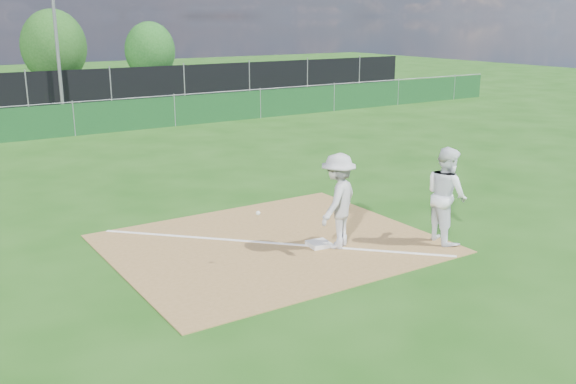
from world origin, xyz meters
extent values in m
plane|color=#18460F|center=(0.00, 10.00, 0.00)|extent=(90.00, 90.00, 0.00)
cube|color=olive|center=(0.00, 1.00, 0.01)|extent=(6.00, 5.00, 0.02)
cube|color=white|center=(0.00, 1.00, 0.03)|extent=(5.01, 5.01, 0.01)
cube|color=#0F3A18|center=(0.00, 15.00, 0.60)|extent=(44.00, 0.05, 1.20)
cube|color=black|center=(0.00, 23.00, 0.90)|extent=(46.00, 0.04, 1.80)
cube|color=black|center=(0.00, 28.00, 0.01)|extent=(46.00, 9.00, 0.01)
cylinder|color=slate|center=(1.50, 22.70, 4.00)|extent=(0.16, 0.16, 8.00)
cube|color=silver|center=(0.67, 0.37, 0.06)|extent=(0.44, 0.44, 0.08)
imported|color=silver|center=(0.96, 0.17, 0.93)|extent=(1.36, 1.18, 1.82)
sphere|color=white|center=(-0.74, 0.24, 0.96)|extent=(0.08, 0.08, 0.08)
imported|color=white|center=(2.94, -0.69, 0.95)|extent=(0.91, 1.06, 1.89)
imported|color=#101931|center=(0.96, 26.58, 0.71)|extent=(4.42, 2.01, 1.41)
imported|color=black|center=(3.28, 27.58, 0.70)|extent=(5.00, 2.61, 1.38)
cylinder|color=#382316|center=(3.94, 33.69, 0.67)|extent=(0.24, 0.24, 1.34)
ellipsoid|color=#1A4914|center=(3.94, 33.69, 2.46)|extent=(4.02, 4.02, 4.63)
cylinder|color=#382316|center=(10.08, 33.15, 0.56)|extent=(0.24, 0.24, 1.12)
ellipsoid|color=#184F16|center=(10.08, 33.15, 2.06)|extent=(3.36, 3.36, 3.87)
camera|label=1|loc=(-6.14, -9.07, 4.29)|focal=40.00mm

